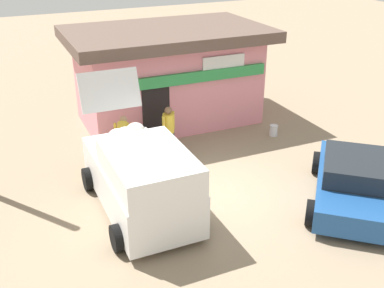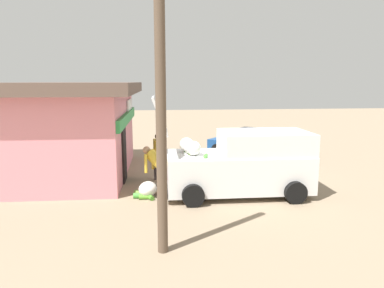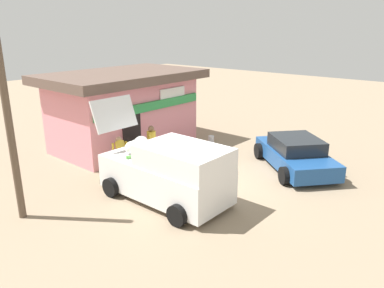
% 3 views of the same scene
% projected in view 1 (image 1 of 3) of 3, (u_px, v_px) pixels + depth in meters
% --- Properties ---
extents(ground_plane, '(60.00, 60.00, 0.00)m').
position_uv_depth(ground_plane, '(212.00, 191.00, 12.49)').
color(ground_plane, gray).
extents(storefront_bar, '(6.85, 4.35, 3.30)m').
position_uv_depth(storefront_bar, '(168.00, 74.00, 16.36)').
color(storefront_bar, pink).
rests_on(storefront_bar, ground_plane).
extents(delivery_van, '(2.24, 4.61, 2.92)m').
position_uv_depth(delivery_van, '(141.00, 177.00, 11.25)').
color(delivery_van, white).
rests_on(delivery_van, ground_plane).
extents(parked_sedan, '(3.96, 4.15, 1.23)m').
position_uv_depth(parked_sedan, '(354.00, 181.00, 11.79)').
color(parked_sedan, '#1E4C8C').
rests_on(parked_sedan, ground_plane).
extents(vendor_standing, '(0.50, 0.47, 1.63)m').
position_uv_depth(vendor_standing, '(169.00, 128.00, 13.94)').
color(vendor_standing, '#4C4C51').
rests_on(vendor_standing, ground_plane).
extents(customer_bending, '(0.68, 0.76, 1.42)m').
position_uv_depth(customer_bending, '(123.00, 138.00, 13.49)').
color(customer_bending, '#4C4C51').
rests_on(customer_bending, ground_plane).
extents(unloaded_banana_pile, '(0.84, 0.77, 0.44)m').
position_uv_depth(unloaded_banana_pile, '(111.00, 156.00, 13.91)').
color(unloaded_banana_pile, silver).
rests_on(unloaded_banana_pile, ground_plane).
extents(paint_bucket, '(0.27, 0.27, 0.37)m').
position_uv_depth(paint_bucket, '(274.00, 130.00, 15.71)').
color(paint_bucket, silver).
rests_on(paint_bucket, ground_plane).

